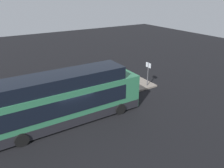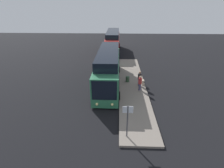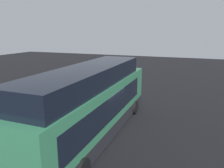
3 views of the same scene
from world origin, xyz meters
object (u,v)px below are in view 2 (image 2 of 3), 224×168
object	(u,v)px
suitcase	(143,82)
sign_post	(128,118)
passenger_boarding	(140,83)
bus_lead	(108,69)
trash_bin	(127,79)
bus_second	(113,43)
passenger_waiting	(140,78)

from	to	relation	value
suitcase	sign_post	world-z (taller)	sign_post
passenger_boarding	sign_post	world-z (taller)	sign_post
bus_lead	passenger_boarding	bearing A→B (deg)	59.32
sign_post	trash_bin	world-z (taller)	sign_post
trash_bin	bus_lead	bearing A→B (deg)	-86.41
bus_second	sign_post	size ratio (longest dim) A/B	4.79
trash_bin	sign_post	bearing A→B (deg)	-2.63
passenger_waiting	suitcase	bearing A→B (deg)	-10.68
bus_second	trash_bin	bearing A→B (deg)	8.82
bus_second	bus_lead	bearing A→B (deg)	-0.00
bus_lead	sign_post	size ratio (longest dim) A/B	4.73
trash_bin	bus_second	bearing A→B (deg)	-171.18
passenger_boarding	passenger_waiting	size ratio (longest dim) A/B	0.96
bus_second	sign_post	world-z (taller)	bus_second
bus_second	suitcase	size ratio (longest dim) A/B	14.92
passenger_boarding	trash_bin	bearing A→B (deg)	164.61
suitcase	trash_bin	distance (m)	1.92
bus_second	passenger_waiting	xyz separation A→B (m)	(15.79, 3.58, -0.76)
passenger_boarding	trash_bin	size ratio (longest dim) A/B	2.52
bus_second	suitcase	bearing A→B (deg)	14.58
bus_lead	passenger_waiting	xyz separation A→B (m)	(0.93, 3.58, -0.65)
passenger_boarding	bus_second	bearing A→B (deg)	147.39
passenger_boarding	sign_post	xyz separation A→B (m)	(7.40, -1.68, 0.70)
suitcase	trash_bin	xyz separation A→B (m)	(-0.80, -1.75, 0.04)
passenger_boarding	passenger_waiting	xyz separation A→B (m)	(-1.16, 0.06, 0.02)
bus_second	trash_bin	size ratio (longest dim) A/B	18.37
bus_lead	passenger_waiting	bearing A→B (deg)	75.42
bus_lead	trash_bin	size ratio (longest dim) A/B	18.13
bus_lead	trash_bin	world-z (taller)	bus_lead
passenger_waiting	trash_bin	bearing A→B (deg)	98.46
passenger_waiting	passenger_boarding	bearing A→B (deg)	-134.93
sign_post	passenger_boarding	bearing A→B (deg)	167.24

